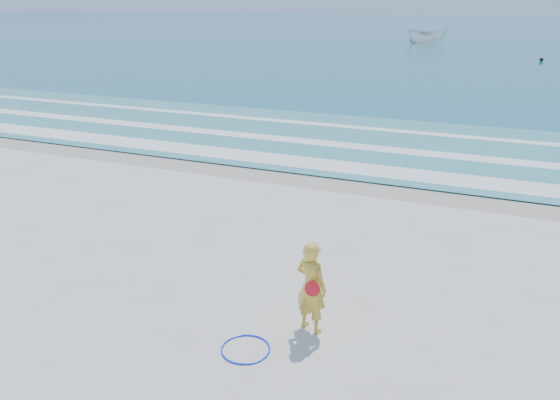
% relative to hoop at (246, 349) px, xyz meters
% --- Properties ---
extents(ground, '(400.00, 400.00, 0.00)m').
position_rel_hoop_xyz_m(ground, '(-1.31, 0.46, -0.02)').
color(ground, silver).
rests_on(ground, ground).
extents(wet_sand, '(400.00, 2.40, 0.00)m').
position_rel_hoop_xyz_m(wet_sand, '(-1.31, 9.46, -0.01)').
color(wet_sand, '#B2A893').
rests_on(wet_sand, ground).
extents(ocean, '(400.00, 190.00, 0.04)m').
position_rel_hoop_xyz_m(ocean, '(-1.31, 105.46, 0.00)').
color(ocean, '#19727F').
rests_on(ocean, ground).
extents(shallow, '(400.00, 10.00, 0.01)m').
position_rel_hoop_xyz_m(shallow, '(-1.31, 14.46, 0.03)').
color(shallow, '#59B7AD').
rests_on(shallow, ocean).
extents(foam_near, '(400.00, 1.40, 0.01)m').
position_rel_hoop_xyz_m(foam_near, '(-1.31, 10.76, 0.04)').
color(foam_near, white).
rests_on(foam_near, shallow).
extents(foam_mid, '(400.00, 0.90, 0.01)m').
position_rel_hoop_xyz_m(foam_mid, '(-1.31, 13.66, 0.04)').
color(foam_mid, white).
rests_on(foam_mid, shallow).
extents(foam_far, '(400.00, 0.60, 0.01)m').
position_rel_hoop_xyz_m(foam_far, '(-1.31, 16.96, 0.04)').
color(foam_far, white).
rests_on(foam_far, shallow).
extents(hoop, '(0.84, 0.84, 0.03)m').
position_rel_hoop_xyz_m(hoop, '(0.00, 0.00, 0.00)').
color(hoop, '#0E36FC').
rests_on(hoop, ground).
extents(boat, '(5.22, 2.66, 1.93)m').
position_rel_hoop_xyz_m(boat, '(-7.04, 69.13, 0.99)').
color(boat, silver).
rests_on(boat, ocean).
extents(buoy, '(0.36, 0.36, 0.36)m').
position_rel_hoop_xyz_m(buoy, '(6.13, 50.57, 0.21)').
color(buoy, black).
rests_on(buoy, ocean).
extents(woman, '(0.72, 0.59, 1.70)m').
position_rel_hoop_xyz_m(woman, '(0.80, 1.01, 0.84)').
color(woman, gold).
rests_on(woman, ground).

